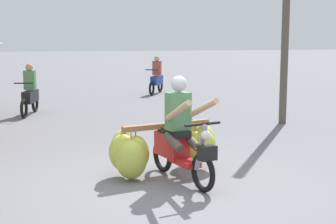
{
  "coord_description": "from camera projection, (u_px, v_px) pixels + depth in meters",
  "views": [
    {
      "loc": [
        -1.56,
        -6.79,
        2.18
      ],
      "look_at": [
        0.1,
        1.4,
        0.9
      ],
      "focal_mm": 54.28,
      "sensor_mm": 36.0,
      "label": 1
    }
  ],
  "objects": [
    {
      "name": "ground_plane",
      "position": [
        181.0,
        189.0,
        7.21
      ],
      "size": [
        120.0,
        120.0,
        0.0
      ],
      "primitive_type": "plane",
      "color": "slate"
    },
    {
      "name": "motorbike_main_loaded",
      "position": [
        166.0,
        145.0,
        7.88
      ],
      "size": [
        1.9,
        2.02,
        1.58
      ],
      "color": "black",
      "rests_on": "ground"
    },
    {
      "name": "motorbike_distant_ahead_left",
      "position": [
        157.0,
        78.0,
        18.74
      ],
      "size": [
        0.85,
        1.48,
        1.4
      ],
      "color": "black",
      "rests_on": "ground"
    },
    {
      "name": "motorbike_distant_ahead_right",
      "position": [
        30.0,
        94.0,
        13.81
      ],
      "size": [
        0.58,
        1.6,
        1.4
      ],
      "color": "black",
      "rests_on": "ground"
    },
    {
      "name": "utility_pole",
      "position": [
        286.0,
        18.0,
        12.15
      ],
      "size": [
        0.18,
        0.18,
        5.11
      ],
      "primitive_type": "cylinder",
      "color": "brown",
      "rests_on": "ground"
    }
  ]
}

